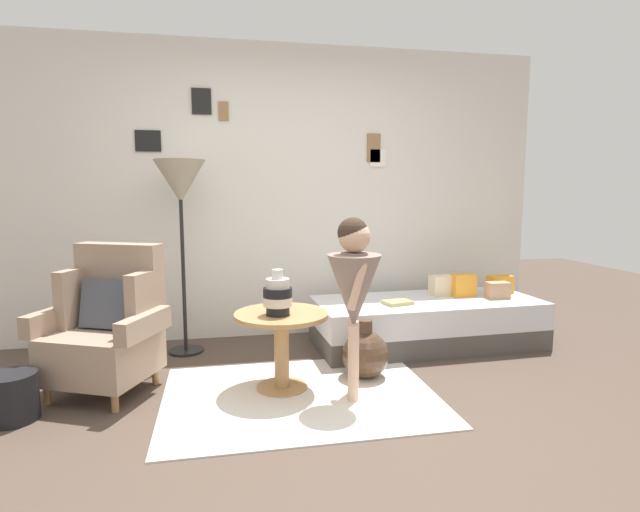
{
  "coord_description": "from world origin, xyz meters",
  "views": [
    {
      "loc": [
        -0.57,
        -2.61,
        1.33
      ],
      "look_at": [
        0.15,
        0.95,
        0.85
      ],
      "focal_mm": 28.16,
      "sensor_mm": 36.0,
      "label": 1
    }
  ],
  "objects_px": {
    "side_table": "(281,333)",
    "vase_striped": "(278,296)",
    "armchair": "(108,326)",
    "book_on_daybed": "(397,302)",
    "magazine_basket": "(12,397)",
    "daybed": "(427,322)",
    "demijohn_near": "(365,354)",
    "person_child": "(354,284)",
    "floor_lamp": "(180,188)"
  },
  "relations": [
    {
      "from": "side_table",
      "to": "vase_striped",
      "type": "height_order",
      "value": "vase_striped"
    },
    {
      "from": "armchair",
      "to": "side_table",
      "type": "height_order",
      "value": "armchair"
    },
    {
      "from": "book_on_daybed",
      "to": "magazine_basket",
      "type": "bearing_deg",
      "value": -164.05
    },
    {
      "from": "daybed",
      "to": "demijohn_near",
      "type": "height_order",
      "value": "demijohn_near"
    },
    {
      "from": "side_table",
      "to": "magazine_basket",
      "type": "distance_m",
      "value": 1.61
    },
    {
      "from": "daybed",
      "to": "vase_striped",
      "type": "xyz_separation_m",
      "value": [
        -1.37,
        -0.77,
        0.45
      ]
    },
    {
      "from": "vase_striped",
      "to": "demijohn_near",
      "type": "xyz_separation_m",
      "value": [
        0.64,
        0.14,
        -0.48
      ]
    },
    {
      "from": "armchair",
      "to": "daybed",
      "type": "xyz_separation_m",
      "value": [
        2.47,
        0.5,
        -0.24
      ]
    },
    {
      "from": "magazine_basket",
      "to": "vase_striped",
      "type": "bearing_deg",
      "value": 3.64
    },
    {
      "from": "side_table",
      "to": "book_on_daybed",
      "type": "relative_size",
      "value": 2.84
    },
    {
      "from": "person_child",
      "to": "magazine_basket",
      "type": "relative_size",
      "value": 4.16
    },
    {
      "from": "book_on_daybed",
      "to": "floor_lamp",
      "type": "bearing_deg",
      "value": 168.9
    },
    {
      "from": "vase_striped",
      "to": "armchair",
      "type": "bearing_deg",
      "value": 166.28
    },
    {
      "from": "side_table",
      "to": "magazine_basket",
      "type": "height_order",
      "value": "side_table"
    },
    {
      "from": "demijohn_near",
      "to": "floor_lamp",
      "type": "bearing_deg",
      "value": 146.93
    },
    {
      "from": "book_on_daybed",
      "to": "magazine_basket",
      "type": "xyz_separation_m",
      "value": [
        -2.62,
        -0.75,
        -0.28
      ]
    },
    {
      "from": "floor_lamp",
      "to": "demijohn_near",
      "type": "height_order",
      "value": "floor_lamp"
    },
    {
      "from": "side_table",
      "to": "book_on_daybed",
      "type": "distance_m",
      "value": 1.19
    },
    {
      "from": "floor_lamp",
      "to": "book_on_daybed",
      "type": "bearing_deg",
      "value": -11.1
    },
    {
      "from": "side_table",
      "to": "magazine_basket",
      "type": "xyz_separation_m",
      "value": [
        -1.59,
        -0.15,
        -0.24
      ]
    },
    {
      "from": "daybed",
      "to": "book_on_daybed",
      "type": "height_order",
      "value": "book_on_daybed"
    },
    {
      "from": "armchair",
      "to": "book_on_daybed",
      "type": "relative_size",
      "value": 4.41
    },
    {
      "from": "floor_lamp",
      "to": "magazine_basket",
      "type": "relative_size",
      "value": 5.59
    },
    {
      "from": "armchair",
      "to": "demijohn_near",
      "type": "distance_m",
      "value": 1.76
    },
    {
      "from": "floor_lamp",
      "to": "demijohn_near",
      "type": "bearing_deg",
      "value": -33.07
    },
    {
      "from": "magazine_basket",
      "to": "side_table",
      "type": "bearing_deg",
      "value": 5.48
    },
    {
      "from": "vase_striped",
      "to": "floor_lamp",
      "type": "distance_m",
      "value": 1.37
    },
    {
      "from": "daybed",
      "to": "magazine_basket",
      "type": "bearing_deg",
      "value": -163.49
    },
    {
      "from": "armchair",
      "to": "demijohn_near",
      "type": "height_order",
      "value": "armchair"
    },
    {
      "from": "side_table",
      "to": "vase_striped",
      "type": "xyz_separation_m",
      "value": [
        -0.03,
        -0.05,
        0.27
      ]
    },
    {
      "from": "demijohn_near",
      "to": "vase_striped",
      "type": "bearing_deg",
      "value": -167.26
    },
    {
      "from": "demijohn_near",
      "to": "book_on_daybed",
      "type": "bearing_deg",
      "value": 50.25
    },
    {
      "from": "armchair",
      "to": "vase_striped",
      "type": "distance_m",
      "value": 1.15
    },
    {
      "from": "vase_striped",
      "to": "floor_lamp",
      "type": "xyz_separation_m",
      "value": [
        -0.65,
        0.98,
        0.69
      ]
    },
    {
      "from": "armchair",
      "to": "person_child",
      "type": "bearing_deg",
      "value": -16.29
    },
    {
      "from": "floor_lamp",
      "to": "vase_striped",
      "type": "bearing_deg",
      "value": -56.41
    },
    {
      "from": "vase_striped",
      "to": "demijohn_near",
      "type": "distance_m",
      "value": 0.81
    },
    {
      "from": "armchair",
      "to": "daybed",
      "type": "relative_size",
      "value": 0.5
    },
    {
      "from": "daybed",
      "to": "vase_striped",
      "type": "relative_size",
      "value": 6.47
    },
    {
      "from": "daybed",
      "to": "book_on_daybed",
      "type": "relative_size",
      "value": 8.75
    },
    {
      "from": "armchair",
      "to": "floor_lamp",
      "type": "height_order",
      "value": "floor_lamp"
    },
    {
      "from": "book_on_daybed",
      "to": "magazine_basket",
      "type": "relative_size",
      "value": 0.79
    },
    {
      "from": "daybed",
      "to": "floor_lamp",
      "type": "distance_m",
      "value": 2.33
    },
    {
      "from": "vase_striped",
      "to": "book_on_daybed",
      "type": "bearing_deg",
      "value": 31.55
    },
    {
      "from": "daybed",
      "to": "floor_lamp",
      "type": "height_order",
      "value": "floor_lamp"
    },
    {
      "from": "armchair",
      "to": "side_table",
      "type": "bearing_deg",
      "value": -10.8
    },
    {
      "from": "floor_lamp",
      "to": "magazine_basket",
      "type": "bearing_deg",
      "value": -129.88
    },
    {
      "from": "person_child",
      "to": "magazine_basket",
      "type": "height_order",
      "value": "person_child"
    },
    {
      "from": "book_on_daybed",
      "to": "demijohn_near",
      "type": "height_order",
      "value": "book_on_daybed"
    },
    {
      "from": "magazine_basket",
      "to": "floor_lamp",
      "type": "bearing_deg",
      "value": 50.12
    }
  ]
}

